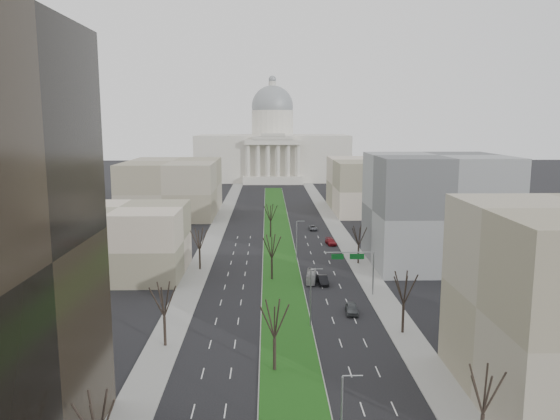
{
  "coord_description": "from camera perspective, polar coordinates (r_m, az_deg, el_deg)",
  "views": [
    {
      "loc": [
        -2.82,
        -24.64,
        31.11
      ],
      "look_at": [
        0.2,
        105.0,
        10.02
      ],
      "focal_mm": 35.0,
      "sensor_mm": 36.0,
      "label": 1
    }
  ],
  "objects": [
    {
      "name": "ground",
      "position": [
        147.98,
        -0.21,
        -2.9
      ],
      "size": [
        600.0,
        600.0,
        0.0
      ],
      "primitive_type": "plane",
      "color": "black",
      "rests_on": "ground"
    },
    {
      "name": "median",
      "position": [
        146.97,
        -0.2,
        -2.94
      ],
      "size": [
        8.0,
        222.03,
        0.2
      ],
      "color": "#999993",
      "rests_on": "ground"
    },
    {
      "name": "sidewalk_left",
      "position": [
        124.47,
        -8.1,
        -5.3
      ],
      "size": [
        5.0,
        330.0,
        0.15
      ],
      "primitive_type": "cube",
      "color": "gray",
      "rests_on": "ground"
    },
    {
      "name": "sidewalk_right",
      "position": [
        125.26,
        8.08,
        -5.2
      ],
      "size": [
        5.0,
        330.0,
        0.15
      ],
      "primitive_type": "cube",
      "color": "gray",
      "rests_on": "ground"
    },
    {
      "name": "capitol",
      "position": [
        294.61,
        -0.79,
        6.36
      ],
      "size": [
        80.0,
        46.0,
        55.0
      ],
      "color": "beige",
      "rests_on": "ground"
    },
    {
      "name": "building_beige_left",
      "position": [
        116.25,
        -16.38,
        -3.11
      ],
      "size": [
        26.0,
        22.0,
        14.0
      ],
      "primitive_type": "cube",
      "color": "gray",
      "rests_on": "ground"
    },
    {
      "name": "building_grey_right",
      "position": [
        123.8,
        15.99,
        -0.0
      ],
      "size": [
        28.0,
        26.0,
        24.0
      ],
      "primitive_type": "cube",
      "color": "#5C5E61",
      "rests_on": "ground"
    },
    {
      "name": "building_far_left",
      "position": [
        188.73,
        -11.15,
        2.33
      ],
      "size": [
        30.0,
        40.0,
        18.0
      ],
      "primitive_type": "cube",
      "color": "gray",
      "rests_on": "ground"
    },
    {
      "name": "building_far_right",
      "position": [
        194.64,
        9.89,
        2.58
      ],
      "size": [
        30.0,
        40.0,
        18.0
      ],
      "primitive_type": "cube",
      "color": "gray",
      "rests_on": "ground"
    },
    {
      "name": "tree_left_near",
      "position": [
        51.24,
        -18.6,
        -19.84
      ],
      "size": [
        5.1,
        5.1,
        9.18
      ],
      "color": "black",
      "rests_on": "ground"
    },
    {
      "name": "tree_left_mid",
      "position": [
        77.88,
        -12.06,
        -9.01
      ],
      "size": [
        5.4,
        5.4,
        9.72
      ],
      "color": "black",
      "rests_on": "ground"
    },
    {
      "name": "tree_left_far",
      "position": [
        116.12,
        -8.43,
        -2.93
      ],
      "size": [
        5.28,
        5.28,
        9.5
      ],
      "color": "black",
      "rests_on": "ground"
    },
    {
      "name": "tree_right_near",
      "position": [
        56.32,
        20.58,
        -17.08
      ],
      "size": [
        5.16,
        5.16,
        9.29
      ],
      "color": "black",
      "rests_on": "ground"
    },
    {
      "name": "tree_right_mid",
      "position": [
        82.75,
        12.85,
        -7.83
      ],
      "size": [
        5.52,
        5.52,
        9.94
      ],
      "color": "black",
      "rests_on": "ground"
    },
    {
      "name": "tree_right_far",
      "position": [
        120.87,
        8.24,
        -2.59
      ],
      "size": [
        5.04,
        5.04,
        9.07
      ],
      "color": "black",
      "rests_on": "ground"
    },
    {
      "name": "tree_median_a",
      "position": [
        69.0,
        -0.58,
        -11.22
      ],
      "size": [
        5.4,
        5.4,
        9.72
      ],
      "color": "black",
      "rests_on": "ground"
    },
    {
      "name": "tree_median_b",
      "position": [
        107.39,
        -0.87,
        -3.74
      ],
      "size": [
        5.4,
        5.4,
        9.72
      ],
      "color": "black",
      "rests_on": "ground"
    },
    {
      "name": "tree_median_c",
      "position": [
        146.64,
        -1.0,
        -0.23
      ],
      "size": [
        5.4,
        5.4,
        9.72
      ],
      "color": "black",
      "rests_on": "ground"
    },
    {
      "name": "streetlamp_median_b",
      "position": [
        84.13,
        3.26,
        -8.99
      ],
      "size": [
        1.9,
        0.2,
        9.16
      ],
      "color": "gray",
      "rests_on": "ground"
    },
    {
      "name": "streetlamp_median_c",
      "position": [
        122.67,
        1.77,
        -3.15
      ],
      "size": [
        1.9,
        0.2,
        9.16
      ],
      "color": "gray",
      "rests_on": "ground"
    },
    {
      "name": "mast_arm_signs",
      "position": [
        99.26,
        8.2,
        -5.45
      ],
      "size": [
        9.12,
        0.24,
        8.09
      ],
      "color": "gray",
      "rests_on": "ground"
    },
    {
      "name": "car_grey_near",
      "position": [
        91.46,
        7.5,
        -10.18
      ],
      "size": [
        2.22,
        4.99,
        1.67
      ],
      "primitive_type": "imported",
      "rotation": [
        0.0,
        0.0,
        -0.05
      ],
      "color": "#474B4E",
      "rests_on": "ground"
    },
    {
      "name": "car_black",
      "position": [
        106.58,
        4.48,
        -7.3
      ],
      "size": [
        2.07,
        5.14,
        1.66
      ],
      "primitive_type": "imported",
      "rotation": [
        0.0,
        0.0,
        0.06
      ],
      "color": "black",
      "rests_on": "ground"
    },
    {
      "name": "car_red",
      "position": [
        140.02,
        5.33,
        -3.33
      ],
      "size": [
        2.8,
        5.42,
        1.5
      ],
      "primitive_type": "imported",
      "rotation": [
        0.0,
        0.0,
        0.14
      ],
      "color": "maroon",
      "rests_on": "ground"
    },
    {
      "name": "car_grey_far",
      "position": [
        158.29,
        3.46,
        -1.88
      ],
      "size": [
        2.31,
        4.74,
        1.3
      ],
      "primitive_type": "imported",
      "rotation": [
        0.0,
        0.0,
        0.04
      ],
      "color": "#54565D",
      "rests_on": "ground"
    },
    {
      "name": "box_van",
      "position": [
        108.05,
        3.29,
        -6.95
      ],
      "size": [
        2.55,
        7.38,
        2.01
      ],
      "primitive_type": "imported",
      "rotation": [
        0.0,
        0.0,
        -0.12
      ],
      "color": "#B8B8B8",
      "rests_on": "ground"
    }
  ]
}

